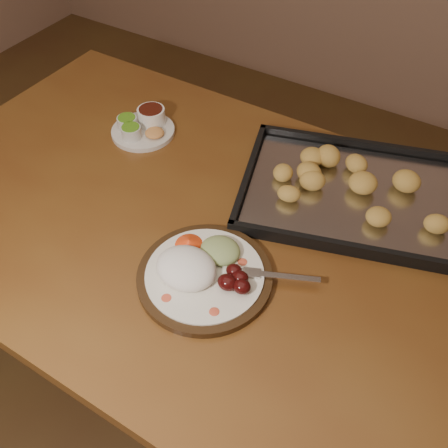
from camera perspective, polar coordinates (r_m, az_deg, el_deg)
The scene contains 5 objects.
ground at distance 1.76m, azimuth -13.56°, elevation -17.66°, with size 4.00×4.00×0.00m, color brown.
dining_table at distance 1.18m, azimuth -1.61°, elevation -2.98°, with size 1.51×0.91×0.75m.
dinner_plate at distance 1.00m, azimuth -2.54°, elevation -5.38°, with size 0.34×0.27×0.06m.
condiment_saucer at distance 1.36m, azimuth -9.24°, elevation 11.02°, with size 0.17×0.17×0.06m.
baking_tray at distance 1.19m, azimuth 14.21°, elevation 3.63°, with size 0.58×0.50×0.05m.
Camera 1 is at (0.71, -0.41, 1.56)m, focal length 40.00 mm.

